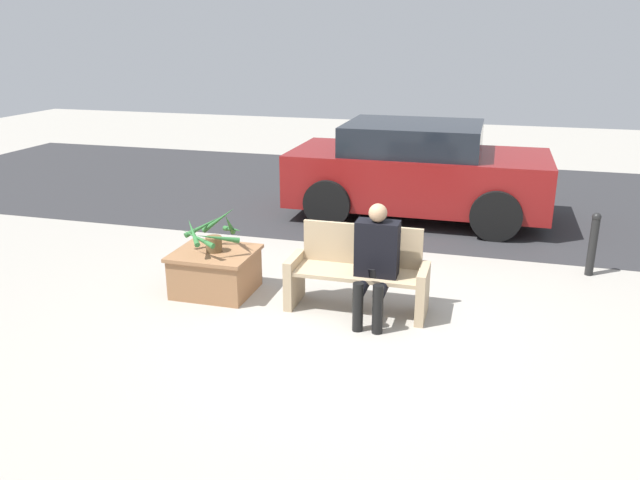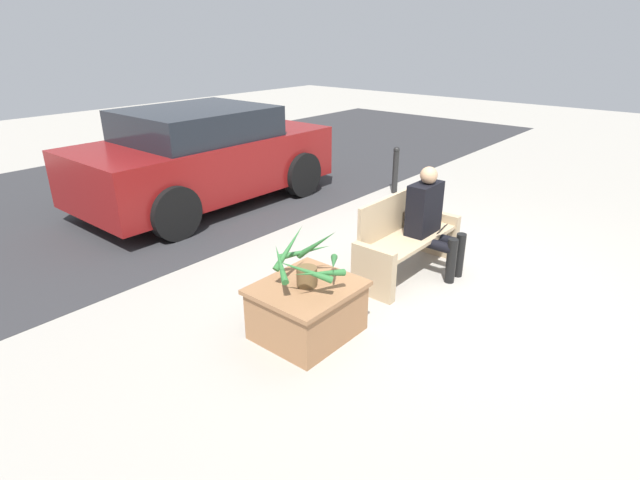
{
  "view_description": "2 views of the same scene",
  "coord_description": "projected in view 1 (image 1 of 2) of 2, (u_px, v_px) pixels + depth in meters",
  "views": [
    {
      "loc": [
        1.23,
        -5.44,
        2.73
      ],
      "look_at": [
        -0.47,
        0.63,
        0.64
      ],
      "focal_mm": 35.0,
      "sensor_mm": 36.0,
      "label": 1
    },
    {
      "loc": [
        -4.4,
        -2.11,
        2.47
      ],
      "look_at": [
        -1.18,
        0.62,
        0.7
      ],
      "focal_mm": 28.0,
      "sensor_mm": 36.0,
      "label": 2
    }
  ],
  "objects": [
    {
      "name": "potted_plant",
      "position": [
        213.0,
        234.0,
        6.72
      ],
      "size": [
        0.68,
        0.69,
        0.48
      ],
      "color": "brown",
      "rests_on": "planter_box"
    },
    {
      "name": "bollard_post",
      "position": [
        593.0,
        243.0,
        7.29
      ],
      "size": [
        0.1,
        0.1,
        0.77
      ],
      "color": "black",
      "rests_on": "ground_plane"
    },
    {
      "name": "planter_box",
      "position": [
        215.0,
        270.0,
        6.85
      ],
      "size": [
        0.87,
        0.77,
        0.48
      ],
      "color": "#936642",
      "rests_on": "ground_plane"
    },
    {
      "name": "person_seated",
      "position": [
        375.0,
        258.0,
        6.11
      ],
      "size": [
        0.43,
        0.58,
        1.17
      ],
      "color": "black",
      "rests_on": "ground_plane"
    },
    {
      "name": "parked_car",
      "position": [
        417.0,
        170.0,
        9.56
      ],
      "size": [
        3.86,
        1.98,
        1.45
      ],
      "color": "maroon",
      "rests_on": "ground_plane"
    },
    {
      "name": "road_surface",
      "position": [
        417.0,
        195.0,
        11.04
      ],
      "size": [
        20.0,
        6.0,
        0.01
      ],
      "primitive_type": "cube",
      "color": "#2D2D30",
      "rests_on": "ground_plane"
    },
    {
      "name": "ground_plane",
      "position": [
        349.0,
        325.0,
        6.15
      ],
      "size": [
        30.0,
        30.0,
        0.0
      ],
      "primitive_type": "plane",
      "color": "#9E998E"
    },
    {
      "name": "bench",
      "position": [
        358.0,
        273.0,
        6.4
      ],
      "size": [
        1.44,
        0.49,
        0.87
      ],
      "color": "tan",
      "rests_on": "ground_plane"
    }
  ]
}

